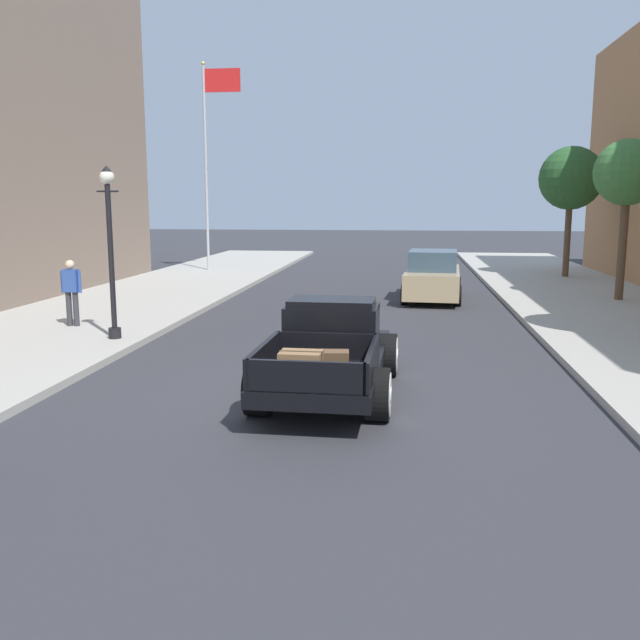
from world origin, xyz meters
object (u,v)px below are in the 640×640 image
Objects in this scene: car_background_tan at (433,277)px; street_tree_third at (571,179)px; street_lamp_near at (110,240)px; flagpole at (210,144)px; street_tree_second at (628,174)px; pedestrian_sidewalk_left at (71,289)px; hotrod_truck_black at (331,347)px.

street_tree_third reaches higher than car_background_tan.
car_background_tan is at bearing 48.05° from street_lamp_near.
flagpole is 1.83× the size of street_tree_second.
pedestrian_sidewalk_left is 16.67m from street_tree_second.
street_tree_second is 6.98m from street_tree_third.
street_tree_third is at bearing 42.50° from pedestrian_sidewalk_left.
street_lamp_near is 15.62m from street_tree_second.
car_background_tan is at bearing 37.03° from pedestrian_sidewalk_left.
hotrod_truck_black is 0.54× the size of flagpole.
street_lamp_near is (1.70, -1.38, 1.30)m from pedestrian_sidewalk_left.
car_background_tan is at bearing -130.43° from street_tree_third.
street_tree_third is (7.88, 18.16, 3.40)m from hotrod_truck_black.
hotrod_truck_black is at bearing -68.47° from flagpole.
flagpole is (-7.55, 19.14, 5.02)m from hotrod_truck_black.
hotrod_truck_black is 1.29× the size of street_lamp_near.
street_tree_second is at bearing -89.04° from street_tree_third.
hotrod_truck_black is at bearing -125.54° from street_tree_second.
street_tree_second is at bearing -27.09° from flagpole.
street_tree_third is at bearing -3.63° from flagpole.
car_background_tan is 0.48× the size of flagpole.
car_background_tan is 13.36m from flagpole.
flagpole is at bearing 98.03° from street_lamp_near.
street_tree_second is (7.99, 11.19, 3.31)m from hotrod_truck_black.
flagpole is 1.72× the size of street_tree_third.
street_lamp_near is (-7.43, -8.26, 1.62)m from car_background_tan.
street_tree_third reaches higher than street_lamp_near.
flagpole is at bearing 176.37° from street_tree_third.
pedestrian_sidewalk_left is 0.33× the size of street_tree_second.
street_tree_second is at bearing 31.15° from street_lamp_near.
pedestrian_sidewalk_left is 0.43× the size of street_lamp_near.
street_lamp_near is 0.42× the size of flagpole.
flagpole is (-9.68, 7.72, 5.00)m from car_background_tan.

